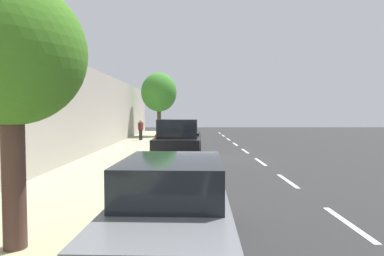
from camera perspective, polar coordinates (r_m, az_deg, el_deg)
ground at (r=16.17m, az=1.97°, el=-5.32°), size 67.76×67.76×0.00m
sidewalk at (r=16.48m, az=-11.89°, el=-4.95°), size 3.40×42.35×0.16m
curb_edge at (r=16.22m, az=-5.68°, el=-5.03°), size 0.16×42.35×0.16m
lane_stripe_centre at (r=17.62m, az=10.17°, el=-4.68°), size 0.14×40.00×0.01m
lane_stripe_bike_edge at (r=16.16m, az=-0.46°, el=-5.31°), size 0.12×42.35×0.01m
building_facade at (r=16.83m, az=-18.50°, el=2.58°), size 0.50×42.35×4.52m
parked_sedan_white_nearest at (r=28.27m, az=-1.52°, el=-0.34°), size 1.99×4.47×1.52m
parked_pickup_black_second at (r=15.65m, az=-2.21°, el=-2.28°), size 2.18×5.37×1.95m
parked_sedan_grey_mid at (r=5.48m, az=-3.41°, el=-13.28°), size 1.98×4.47×1.52m
bicycle_at_curb at (r=21.13m, az=-3.18°, el=-2.44°), size 1.24×1.24×0.73m
cyclist_with_backpack at (r=21.51m, az=-3.69°, el=-0.42°), size 0.55×0.53×1.77m
street_tree_near_cyclist at (r=29.73m, az=-5.66°, el=6.05°), size 3.12×3.12×5.57m
street_tree_mid_block at (r=5.84m, az=-28.52°, el=10.88°), size 2.24×2.24×4.12m
pedestrian_on_phone at (r=25.39m, az=-8.75°, el=-0.10°), size 0.37×0.57×1.55m
fire_hydrant at (r=19.31m, az=-6.10°, el=-2.28°), size 0.22×0.22×0.84m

